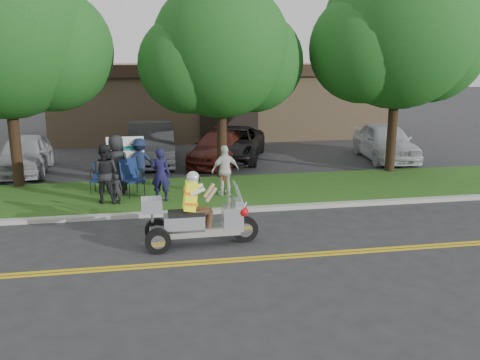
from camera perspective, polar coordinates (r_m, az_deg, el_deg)
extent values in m
plane|color=#28282B|center=(11.84, 0.61, -7.97)|extent=(120.00, 120.00, 0.00)
cube|color=gold|center=(11.32, 1.17, -9.00)|extent=(60.00, 0.10, 0.01)
cube|color=gold|center=(11.46, 1.01, -8.70)|extent=(60.00, 0.10, 0.01)
cube|color=#A8A89E|center=(14.67, -1.63, -3.43)|extent=(60.00, 0.25, 0.12)
cube|color=#214F15|center=(16.71, -2.73, -1.32)|extent=(60.00, 4.00, 0.10)
cube|color=#9E7F5B|center=(30.19, -2.45, 9.12)|extent=(18.00, 8.00, 4.00)
cube|color=black|center=(26.10, -1.25, 12.16)|extent=(18.00, 0.30, 0.60)
cylinder|color=#332114|center=(18.47, -24.14, 6.02)|extent=(0.36, 0.36, 4.59)
sphere|color=#174213|center=(18.37, -25.00, 14.66)|extent=(5.40, 5.40, 5.40)
sphere|color=#174213|center=(18.38, -20.43, 13.52)|extent=(4.05, 4.05, 4.05)
cylinder|color=#332114|center=(18.34, -2.07, 6.53)|extent=(0.36, 0.36, 4.20)
sphere|color=#174213|center=(18.20, -2.14, 14.52)|extent=(4.80, 4.80, 4.80)
sphere|color=#174213|center=(18.70, 1.48, 13.12)|extent=(3.60, 3.60, 3.60)
sphere|color=#174213|center=(17.87, -5.94, 12.80)|extent=(3.36, 3.36, 3.36)
cylinder|color=#332114|center=(20.09, 16.84, 7.39)|extent=(0.36, 0.36, 4.76)
sphere|color=#174213|center=(20.02, 17.43, 15.63)|extent=(5.60, 5.60, 5.60)
sphere|color=#174213|center=(20.93, 20.45, 13.89)|extent=(4.20, 4.20, 4.20)
sphere|color=#174213|center=(19.22, 13.76, 14.18)|extent=(3.92, 3.92, 3.92)
cylinder|color=silver|center=(17.88, -14.22, 0.89)|extent=(0.06, 0.06, 1.10)
cylinder|color=silver|center=(17.83, -11.02, 1.03)|extent=(0.06, 0.06, 1.10)
cube|color=white|center=(17.69, -12.75, 3.49)|extent=(1.25, 0.06, 0.80)
cylinder|color=black|center=(12.31, 0.58, -5.55)|extent=(0.63, 0.15, 0.63)
cylinder|color=black|center=(11.75, -9.19, -6.80)|extent=(0.59, 0.16, 0.59)
cylinder|color=black|center=(12.46, -9.30, -5.60)|extent=(0.59, 0.16, 0.59)
cube|color=#BABCC4|center=(12.14, -4.79, -5.68)|extent=(1.99, 0.50, 0.19)
cube|color=#BABCC4|center=(12.04, -6.30, -4.77)|extent=(0.95, 0.49, 0.37)
cube|color=black|center=(11.98, -6.08, -3.76)|extent=(0.84, 0.45, 0.10)
cube|color=#BABCC4|center=(12.16, -0.87, -4.24)|extent=(0.48, 0.51, 0.58)
cube|color=silver|center=(12.01, -0.19, -1.45)|extent=(0.21, 0.48, 0.51)
cube|color=#BABCC4|center=(11.87, -9.89, -2.78)|extent=(0.48, 0.44, 0.31)
sphere|color=#B20C0F|center=(12.01, 0.38, -3.53)|extent=(0.23, 0.23, 0.23)
cube|color=yellow|center=(11.87, -5.57, -1.80)|extent=(0.36, 0.42, 0.68)
sphere|color=silver|center=(11.77, -5.32, 0.28)|extent=(0.30, 0.30, 0.30)
cylinder|color=black|center=(16.78, -16.43, -0.91)|extent=(0.03, 0.03, 0.41)
cylinder|color=black|center=(16.64, -14.98, -0.94)|extent=(0.03, 0.03, 0.41)
cylinder|color=black|center=(17.16, -15.96, -0.57)|extent=(0.03, 0.03, 0.41)
cylinder|color=black|center=(17.01, -14.55, -0.60)|extent=(0.03, 0.03, 0.41)
cube|color=#0F1F4A|center=(16.85, -15.53, -0.05)|extent=(0.61, 0.58, 0.04)
cube|color=#0F1F4A|center=(16.99, -15.34, 1.04)|extent=(0.53, 0.27, 0.55)
cylinder|color=black|center=(16.01, -12.29, -1.22)|extent=(0.03, 0.03, 0.48)
cylinder|color=black|center=(16.25, -10.66, -0.92)|extent=(0.03, 0.03, 0.48)
cylinder|color=black|center=(16.42, -13.08, -0.89)|extent=(0.03, 0.03, 0.48)
cylinder|color=black|center=(16.66, -11.48, -0.60)|extent=(0.03, 0.03, 0.48)
cube|color=#0F1D46|center=(16.27, -11.92, -0.05)|extent=(0.79, 0.77, 0.04)
cube|color=#0F1D46|center=(16.43, -12.41, 1.22)|extent=(0.61, 0.45, 0.65)
imported|color=#151439|center=(15.49, -8.91, 0.62)|extent=(0.66, 0.50, 1.63)
imported|color=black|center=(15.62, -14.95, 0.71)|extent=(1.02, 0.89, 1.78)
imported|color=silver|center=(15.97, -1.68, 1.10)|extent=(1.00, 0.64, 1.59)
imported|color=#16213F|center=(17.72, -11.17, 2.08)|extent=(1.06, 0.66, 1.58)
imported|color=black|center=(16.65, -13.67, 1.74)|extent=(1.07, 0.89, 1.87)
imported|color=black|center=(15.49, -13.67, -0.98)|extent=(0.37, 0.28, 0.91)
imported|color=#A3A4AA|center=(21.17, -23.05, 2.67)|extent=(1.94, 4.41, 1.47)
imported|color=#28282A|center=(21.56, -9.90, 4.08)|extent=(1.95, 5.28, 1.73)
imported|color=black|center=(22.07, -0.75, 4.09)|extent=(3.80, 5.57, 1.42)
imported|color=#461610|center=(21.34, -2.32, 3.64)|extent=(3.46, 4.97, 1.34)
imported|color=silver|center=(22.98, 15.98, 4.18)|extent=(2.45, 4.90, 1.60)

